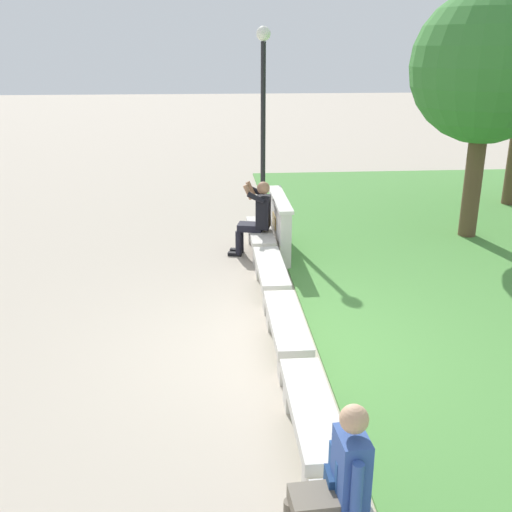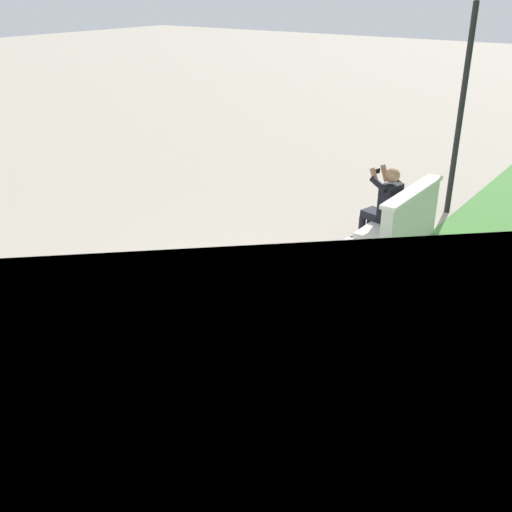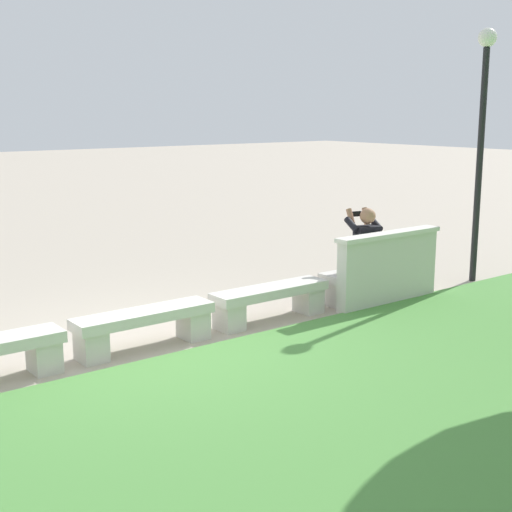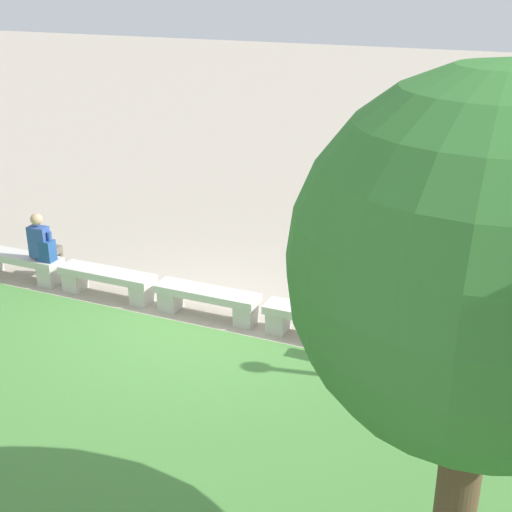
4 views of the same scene
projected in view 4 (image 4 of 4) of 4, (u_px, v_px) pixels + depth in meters
The scene contains 12 objects.
ground_plane at pixel (208, 316), 10.94m from camera, with size 80.00×80.00×0.00m, color #B2A593.
grass_strip at pixel (9, 495), 7.22m from camera, with size 20.91×8.00×0.03m, color #518E42.
bench_main at pixel (449, 347), 9.48m from camera, with size 1.65×0.40×0.45m.
bench_near at pixel (320, 321), 10.16m from camera, with size 1.65×0.40×0.45m.
bench_mid at pixel (207, 299), 10.83m from camera, with size 1.65×0.40×0.45m.
bench_far at pixel (107, 280), 11.51m from camera, with size 1.65×0.40×0.45m.
bench_end at pixel (18, 262), 12.18m from camera, with size 1.65×0.40×0.45m.
backrest_wall_with_plaque at pixel (447, 343), 9.11m from camera, with size 1.86×0.24×1.01m.
person_photographer at pixel (446, 313), 9.41m from camera, with size 0.53×0.77×1.32m.
person_distant at pixel (44, 245), 11.89m from camera, with size 0.48×0.69×1.26m.
backpack at pixel (46, 250), 11.78m from camera, with size 0.28×0.24×0.43m.
tree_left_background at pixel (487, 269), 4.73m from camera, with size 2.69×2.69×4.49m.
Camera 4 is at (-4.61, 8.66, 4.98)m, focal length 50.00 mm.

